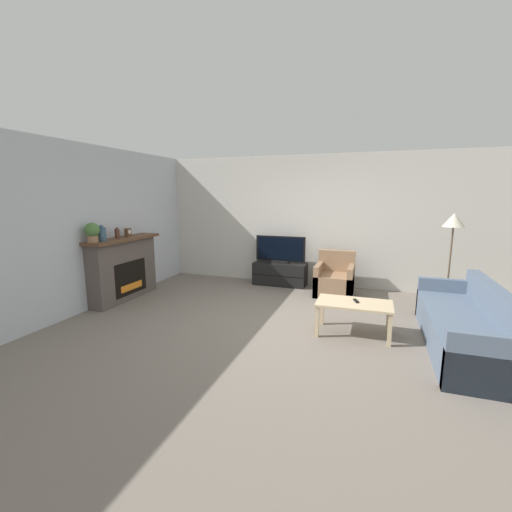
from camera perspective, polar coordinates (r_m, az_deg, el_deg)
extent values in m
plane|color=slate|center=(5.15, 3.56, -11.39)|extent=(24.00, 24.00, 0.00)
cube|color=beige|center=(7.27, 9.02, 5.80)|extent=(12.00, 0.06, 2.70)
cube|color=silver|center=(6.42, -24.82, 4.42)|extent=(0.06, 12.00, 2.70)
cube|color=#564C47|center=(6.66, -21.20, -2.18)|extent=(0.30, 1.47, 1.09)
cube|color=black|center=(6.59, -20.10, -3.40)|extent=(0.01, 0.81, 0.60)
cube|color=orange|center=(6.63, -19.99, -4.78)|extent=(0.01, 0.57, 0.12)
cube|color=brown|center=(6.55, -21.32, 2.67)|extent=(0.42, 1.59, 0.05)
cylinder|color=#385670|center=(6.19, -24.31, 3.32)|extent=(0.13, 0.13, 0.22)
sphere|color=#385670|center=(6.18, -24.39, 4.44)|extent=(0.07, 0.07, 0.07)
cylinder|color=#512D23|center=(6.45, -22.13, 3.48)|extent=(0.08, 0.08, 0.17)
sphere|color=#512D23|center=(6.45, -22.19, 4.27)|extent=(0.05, 0.05, 0.05)
cube|color=brown|center=(6.67, -20.57, 3.70)|extent=(0.07, 0.11, 0.15)
cylinder|color=white|center=(6.64, -20.32, 3.79)|extent=(0.00, 0.08, 0.08)
cylinder|color=#936B4C|center=(6.05, -25.55, 2.56)|extent=(0.16, 0.16, 0.11)
sphere|color=#477038|center=(6.04, -25.66, 3.94)|extent=(0.23, 0.23, 0.23)
cube|color=black|center=(7.27, 4.03, -2.97)|extent=(1.11, 0.44, 0.47)
cube|color=black|center=(7.06, 3.56, -3.36)|extent=(1.09, 0.01, 0.01)
cube|color=black|center=(7.22, 4.05, -0.98)|extent=(0.37, 0.18, 0.04)
cube|color=black|center=(7.17, 4.08, 1.24)|extent=(1.05, 0.03, 0.53)
cube|color=black|center=(7.16, 4.05, 1.22)|extent=(0.97, 0.01, 0.47)
cube|color=#937051|center=(6.72, 12.89, -4.64)|extent=(0.70, 0.76, 0.40)
cube|color=#937051|center=(6.93, 13.31, -0.75)|extent=(0.70, 0.14, 0.41)
cube|color=#937051|center=(6.73, 10.38, -3.70)|extent=(0.10, 0.76, 0.59)
cube|color=#937051|center=(6.68, 15.49, -4.03)|extent=(0.10, 0.76, 0.59)
cube|color=#CCB289|center=(4.85, 16.05, -7.60)|extent=(0.99, 0.56, 0.03)
cube|color=#CCB289|center=(4.74, 10.14, -10.70)|extent=(0.05, 0.05, 0.43)
cube|color=#CCB289|center=(4.70, 21.40, -11.44)|extent=(0.05, 0.05, 0.43)
cube|color=#CCB289|center=(5.19, 10.98, -8.87)|extent=(0.05, 0.05, 0.43)
cube|color=#CCB289|center=(5.16, 21.20, -9.52)|extent=(0.05, 0.05, 0.43)
cube|color=black|center=(4.88, 16.34, -7.19)|extent=(0.09, 0.15, 0.02)
cube|color=slate|center=(5.06, 31.19, -10.77)|extent=(0.82, 2.35, 0.42)
cube|color=slate|center=(5.02, 35.30, -6.61)|extent=(0.16, 2.35, 0.36)
cube|color=slate|center=(4.01, 34.70, -14.92)|extent=(0.82, 0.11, 0.62)
cube|color=slate|center=(6.07, 29.12, -6.23)|extent=(0.82, 0.11, 0.62)
cylinder|color=black|center=(6.55, 28.95, -7.83)|extent=(0.30, 0.30, 0.01)
cylinder|color=brown|center=(6.39, 29.48, -1.89)|extent=(0.03, 0.03, 1.37)
cone|color=beige|center=(6.29, 30.12, 5.22)|extent=(0.33, 0.33, 0.22)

